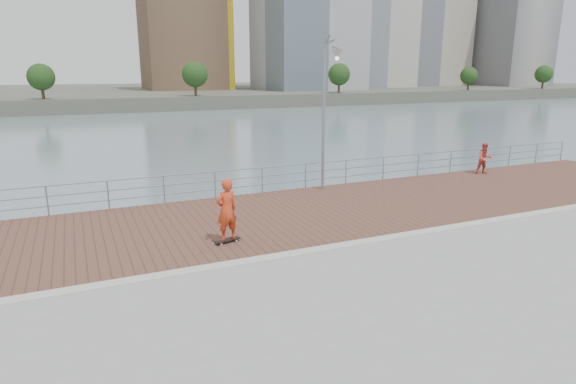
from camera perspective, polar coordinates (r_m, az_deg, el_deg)
name	(u,v)px	position (r m, az deg, el deg)	size (l,w,h in m)	color
water	(315,313)	(14.89, 3.24, -14.18)	(400.00, 400.00, 0.00)	slate
seawall	(429,379)	(10.84, 16.32, -20.53)	(40.00, 24.00, 2.00)	gray
brick_lane	(270,217)	(17.14, -2.18, -2.98)	(40.00, 6.80, 0.02)	brown
curb	(316,250)	(14.04, 3.35, -6.87)	(40.00, 0.40, 0.06)	#B7B5AD
far_shore	(96,94)	(134.37, -21.84, 10.76)	(320.00, 95.00, 2.50)	#4C5142
guardrail	(239,179)	(20.06, -5.83, 1.52)	(39.06, 0.06, 1.13)	#8C9EA8
street_lamp	(329,87)	(20.17, 4.93, 12.24)	(0.45, 1.31, 6.19)	gray
skateboard	(228,240)	(14.72, -7.18, -5.69)	(0.84, 0.40, 0.09)	black
skateboarder	(227,210)	(14.42, -7.29, -2.12)	(0.69, 0.45, 1.89)	red
bystander	(485,158)	(26.02, 22.27, 3.70)	(0.76, 0.59, 1.56)	#C9473B
shoreline_trees	(212,75)	(91.85, -9.05, 13.48)	(169.37, 4.65, 6.21)	#473323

